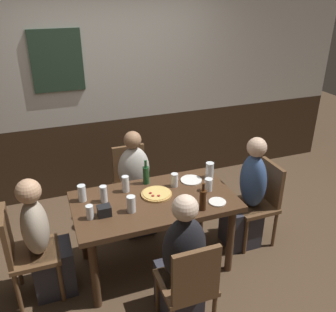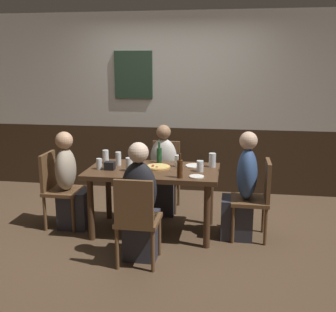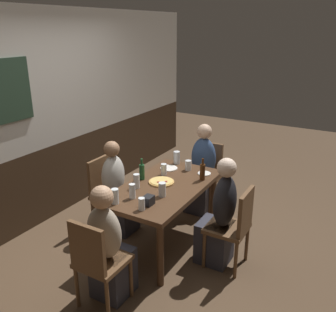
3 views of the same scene
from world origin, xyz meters
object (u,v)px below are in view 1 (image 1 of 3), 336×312
object	(u,v)px
condiment_caddy	(104,211)
pint_glass_stout	(90,213)
pint_glass_amber	(174,181)
person_head_west	(45,247)
person_head_east	(247,201)
beer_bottle_brown	(203,199)
plate_white_large	(191,180)
beer_glass_tall	(208,185)
chair_head_west	(24,250)
chair_head_east	(260,199)
plate_white_small	(217,202)
person_mid_near	(181,268)
pizza	(156,194)
person_mid_far	(136,190)
chair_mid_far	(132,181)
beer_bottle_green	(146,175)
dining_table	(155,208)
tumbler_short	(104,195)
chair_mid_near	(190,283)
pint_glass_pale	(126,185)
tumbler_water	(131,205)
beer_glass_half	(82,194)
highball_clear	(210,171)

from	to	relation	value
condiment_caddy	pint_glass_stout	bearing A→B (deg)	-178.71
pint_glass_amber	person_head_west	bearing A→B (deg)	-172.83
person_head_east	beer_bottle_brown	size ratio (longest dim) A/B	4.65
beer_bottle_brown	plate_white_large	size ratio (longest dim) A/B	1.23
person_head_east	beer_glass_tall	bearing A→B (deg)	-176.69
chair_head_west	chair_head_east	bearing A→B (deg)	0.00
beer_bottle_brown	plate_white_small	bearing A→B (deg)	16.81
person_mid_near	beer_glass_tall	size ratio (longest dim) A/B	9.72
pizza	person_mid_far	bearing A→B (deg)	93.92
chair_mid_far	plate_white_small	xyz separation A→B (m)	(0.51, -1.06, 0.25)
chair_head_east	person_mid_far	world-z (taller)	person_mid_far
pizza	beer_bottle_green	world-z (taller)	beer_bottle_green
person_mid_far	plate_white_small	world-z (taller)	person_mid_far
dining_table	tumbler_short	distance (m)	0.47
person_mid_near	dining_table	bearing A→B (deg)	90.00
beer_bottle_green	beer_bottle_brown	world-z (taller)	beer_bottle_brown
tumbler_short	condiment_caddy	bearing A→B (deg)	-100.27
chair_mid_near	person_mid_near	bearing A→B (deg)	90.00
person_head_east	pint_glass_pale	bearing A→B (deg)	169.46
tumbler_water	plate_white_small	world-z (taller)	tumbler_water
tumbler_water	condiment_caddy	world-z (taller)	tumbler_water
chair_head_west	chair_mid_far	distance (m)	1.40
dining_table	person_mid_near	bearing A→B (deg)	-90.00
beer_bottle_green	condiment_caddy	distance (m)	0.63
tumbler_water	chair_head_east	bearing A→B (deg)	4.88
dining_table	chair_mid_near	xyz separation A→B (m)	(0.00, -0.82, -0.15)
person_head_west	person_mid_far	world-z (taller)	person_head_west
pint_glass_pale	condiment_caddy	size ratio (longest dim) A/B	1.43
pint_glass_amber	plate_white_small	distance (m)	0.48
pint_glass_pale	plate_white_large	distance (m)	0.65
person_mid_far	beer_glass_half	distance (m)	0.83
beer_glass_half	beer_bottle_brown	xyz separation A→B (m)	(0.94, -0.49, 0.03)
plate_white_large	chair_head_east	bearing A→B (deg)	-15.80
plate_white_large	dining_table	bearing A→B (deg)	-156.14
chair_mid_near	plate_white_small	size ratio (longest dim) A/B	5.74
chair_head_east	pint_glass_amber	bearing A→B (deg)	170.11
tumbler_short	pint_glass_amber	xyz separation A→B (m)	(0.68, 0.04, -0.01)
chair_head_west	chair_mid_near	size ratio (longest dim) A/B	1.00
plate_white_large	person_head_east	bearing A→B (deg)	-20.21
pint_glass_stout	condiment_caddy	xyz separation A→B (m)	(0.12, 0.00, -0.01)
chair_mid_near	person_head_west	distance (m)	1.27
highball_clear	beer_glass_tall	bearing A→B (deg)	-118.44
person_mid_near	plate_white_small	world-z (taller)	person_mid_near
chair_mid_far	plate_white_large	xyz separation A→B (m)	(0.45, -0.62, 0.25)
person_head_west	tumbler_short	bearing A→B (deg)	12.24
tumbler_short	person_mid_far	bearing A→B (deg)	51.21
highball_clear	person_head_east	bearing A→B (deg)	-30.30
beer_bottle_brown	tumbler_short	bearing A→B (deg)	151.50
beer_bottle_green	condiment_caddy	bearing A→B (deg)	-140.76
tumbler_water	person_mid_far	bearing A→B (deg)	72.55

